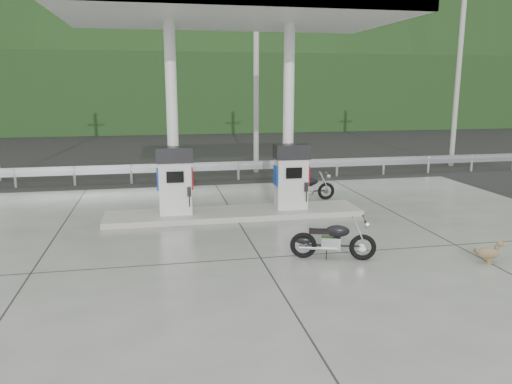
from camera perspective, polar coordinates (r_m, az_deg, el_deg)
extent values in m
plane|color=black|center=(11.42, -0.50, -6.00)|extent=(160.00, 160.00, 0.00)
cube|color=slate|center=(11.42, -0.50, -5.95)|extent=(18.00, 14.00, 0.02)
cube|color=gray|center=(13.77, -2.45, -2.46)|extent=(7.00, 1.40, 0.15)
cylinder|color=white|center=(13.61, -9.55, 8.21)|extent=(0.30, 0.30, 5.00)
cylinder|color=white|center=(14.08, 3.72, 8.47)|extent=(0.30, 0.30, 5.00)
cube|color=white|center=(13.46, -2.66, 19.85)|extent=(8.50, 5.00, 0.40)
cube|color=black|center=(22.54, -5.98, 2.93)|extent=(60.00, 7.00, 0.01)
cylinder|color=gray|center=(20.58, 0.02, 13.31)|extent=(0.22, 0.22, 8.00)
cylinder|color=gray|center=(24.02, 22.11, 12.26)|extent=(0.22, 0.22, 8.00)
cube|color=black|center=(40.73, -8.58, 11.12)|extent=(80.00, 6.00, 6.00)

